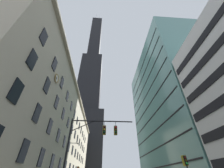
# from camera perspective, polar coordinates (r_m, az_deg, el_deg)

# --- Properties ---
(station_building) EXTENTS (13.85, 70.91, 23.72)m
(station_building) POSITION_cam_1_polar(r_m,az_deg,el_deg) (46.00, -24.14, -20.26)
(station_building) COLOR #BCAF93
(station_building) RESTS_ON ground
(dark_skyscraper) EXTENTS (28.31, 28.31, 205.19)m
(dark_skyscraper) POSITION_cam_1_polar(r_m,az_deg,el_deg) (118.88, -10.08, -5.10)
(dark_skyscraper) COLOR black
(dark_skyscraper) RESTS_ON ground
(glass_office_midrise) EXTENTS (14.14, 34.98, 41.34)m
(glass_office_midrise) POSITION_cam_1_polar(r_m,az_deg,el_deg) (46.23, 23.53, -8.52)
(glass_office_midrise) COLOR slate
(glass_office_midrise) RESTS_ON ground
(traffic_signal_mast) EXTENTS (7.68, 0.63, 7.58)m
(traffic_signal_mast) POSITION_cam_1_polar(r_m,az_deg,el_deg) (16.70, -7.57, -21.88)
(traffic_signal_mast) COLOR black
(traffic_signal_mast) RESTS_ON sidewalk_left
(traffic_light_near_right) EXTENTS (0.40, 0.63, 3.64)m
(traffic_light_near_right) POSITION_cam_1_polar(r_m,az_deg,el_deg) (18.81, 29.18, -27.58)
(traffic_light_near_right) COLOR black
(traffic_light_near_right) RESTS_ON sidewalk_right
(street_lamppost) EXTENTS (2.22, 0.32, 7.09)m
(street_lamppost) POSITION_cam_1_polar(r_m,az_deg,el_deg) (27.60, -18.78, -28.51)
(street_lamppost) COLOR #47474C
(street_lamppost) RESTS_ON sidewalk_left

